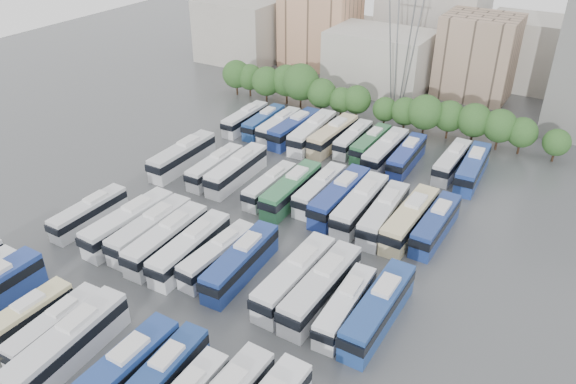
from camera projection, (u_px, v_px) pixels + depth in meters
The scene contains 43 objects.
ground at pixel (236, 237), 70.64m from camera, with size 220.00×220.00×0.00m, color #424447.
tree_line at pixel (358, 98), 100.89m from camera, with size 65.14×7.69×8.82m.
city_buildings at pixel (395, 37), 123.41m from camera, with size 102.00×35.00×20.00m.
electricity_pylon at pixel (406, 11), 97.56m from camera, with size 9.00×6.91×33.83m.
bus_r0_s4 at pixel (19, 322), 55.03m from camera, with size 2.84×11.56×3.61m.
bus_r0_s5 at pixel (54, 327), 54.63m from camera, with size 2.73×10.91×3.40m.
bus_r0_s6 at pixel (67, 345), 51.93m from camera, with size 3.65×13.72×4.26m.
bus_r0_s8 at pixel (118, 376), 48.80m from camera, with size 3.07×13.50×4.23m.
bus_r0_s9 at pixel (158, 381), 48.64m from camera, with size 3.19×12.18×3.79m.
bus_r1_s1 at pixel (89, 213), 72.43m from camera, with size 2.64×11.40×3.57m.
bus_r1_s3 at pixel (129, 223), 69.83m from camera, with size 3.54×13.49×4.19m.
bus_r1_s4 at pixel (151, 229), 68.71m from camera, with size 2.84×12.83×4.02m.
bus_r1_s5 at pixel (167, 239), 66.92m from camera, with size 3.14×12.99×4.06m.
bus_r1_s6 at pixel (190, 248), 65.36m from camera, with size 3.17×12.86×4.01m.
bus_r1_s7 at pixel (218, 255), 64.56m from camera, with size 3.11×11.72×3.64m.
bus_r1_s8 at pixel (241, 262), 63.11m from camera, with size 3.38×12.94×4.02m.
bus_r1_s10 at pixel (295, 277), 60.62m from camera, with size 3.22×13.46×4.20m.
bus_r1_s11 at pixel (321, 287), 59.06m from camera, with size 3.24×13.57×4.24m.
bus_r1_s12 at pixel (345, 306), 57.10m from camera, with size 2.90×11.39×3.55m.
bus_r1_s13 at pixel (378, 309), 56.21m from camera, with size 3.03×13.36×4.18m.
bus_r2_s1 at pixel (183, 156), 86.04m from camera, with size 2.96×13.20×4.13m.
bus_r2_s3 at pixel (215, 167), 83.45m from camera, with size 2.70×11.54×3.61m.
bus_r2_s4 at pixel (237, 169), 82.24m from camera, with size 3.13×12.89×4.02m.
bus_r2_s6 at pixel (270, 185), 78.77m from camera, with size 2.46×10.99×3.44m.
bus_r2_s7 at pixel (291, 189), 77.19m from camera, with size 2.99×12.96×4.06m.
bus_r2_s8 at pixel (320, 189), 77.51m from camera, with size 2.66×11.85×3.71m.
bus_r2_s9 at pixel (340, 196), 75.40m from camera, with size 3.08×13.51×4.23m.
bus_r2_s10 at pixel (360, 205), 73.54m from camera, with size 3.20×13.38×4.18m.
bus_r2_s11 at pixel (384, 214), 71.75m from camera, with size 3.39×12.95×4.03m.
bus_r2_s12 at pixel (410, 219), 70.54m from camera, with size 3.27×13.40×4.18m.
bus_r2_s13 at pixel (436, 224), 69.87m from camera, with size 2.88×12.30×3.85m.
bus_r3_s1 at pixel (245, 119), 99.29m from camera, with size 2.63×11.49×3.60m.
bus_r3_s2 at pixel (264, 122), 98.21m from camera, with size 2.90×11.34×3.53m.
bus_r3_s3 at pixel (279, 126), 96.64m from camera, with size 2.74×11.56×3.61m.
bus_r3_s4 at pixel (295, 128), 95.12m from camera, with size 3.42×12.96×4.03m.
bus_r3_s5 at pixel (312, 132), 93.55m from camera, with size 3.50×13.43×4.18m.
bus_r3_s6 at pixel (333, 135), 92.67m from camera, with size 3.28×12.98×4.04m.
bus_r3_s7 at pixel (353, 139), 92.18m from camera, with size 2.60×11.10×3.47m.
bus_r3_s8 at pixel (371, 143), 90.53m from camera, with size 2.64×11.32×3.54m.
bus_r3_s9 at pixel (385, 151), 87.53m from camera, with size 2.96×12.86×4.02m.
bus_r3_s10 at pixel (407, 156), 86.37m from camera, with size 2.96×12.10×3.78m.
bus_r3_s12 at pixel (452, 161), 84.89m from camera, with size 2.79×11.77×3.68m.
bus_r3_s13 at pixel (473, 168), 82.74m from camera, with size 3.38×12.86×4.00m.
Camera 1 is at (35.26, -46.70, 40.52)m, focal length 35.00 mm.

